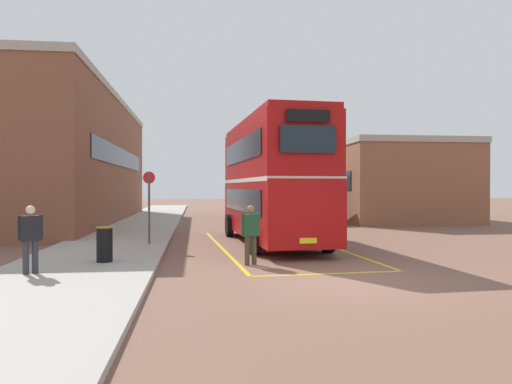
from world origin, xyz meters
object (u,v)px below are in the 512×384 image
Objects in this scene: litter_bin at (105,244)px; pedestrian_waiting_near at (30,235)px; single_deck_bus at (283,195)px; pedestrian_boarding at (251,231)px; bus_stop_sign at (149,200)px; double_decker_bus at (272,179)px.

pedestrian_waiting_near is at bearing -129.34° from litter_bin.
litter_bin is at bearing -113.45° from single_deck_bus.
pedestrian_boarding is 0.64× the size of bus_stop_sign.
litter_bin is 4.46m from bus_stop_sign.
pedestrian_boarding reaches higher than litter_bin.
pedestrian_boarding is at bearing 15.81° from pedestrian_waiting_near.
double_decker_bus is 0.96× the size of single_deck_bus.
double_decker_bus is 6.04× the size of pedestrian_waiting_near.
pedestrian_boarding is 5.51m from bus_stop_sign.
pedestrian_waiting_near is (-5.42, -1.53, 0.10)m from pedestrian_boarding.
single_deck_bus reaches higher than pedestrian_boarding.
pedestrian_waiting_near is 0.62× the size of bus_stop_sign.
single_deck_bus is 21.29m from litter_bin.
bus_stop_sign is (2.20, 5.95, 0.65)m from pedestrian_waiting_near.
pedestrian_boarding is at bearing -2.38° from litter_bin.
pedestrian_boarding is (-4.44, -19.68, -0.67)m from single_deck_bus.
single_deck_bus is 17.08m from bus_stop_sign.
double_decker_bus is 7.58m from litter_bin.
litter_bin is at bearing -137.54° from double_decker_bus.
bus_stop_sign reaches higher than litter_bin.
single_deck_bus is (3.04, 14.55, -0.87)m from double_decker_bus.
pedestrian_boarding is 1.04× the size of pedestrian_waiting_near.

